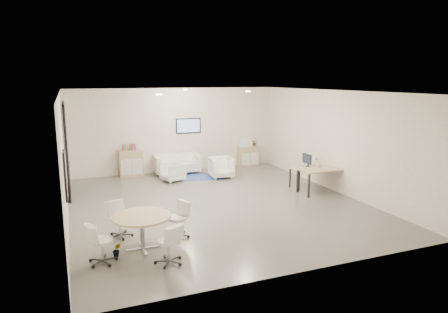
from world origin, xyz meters
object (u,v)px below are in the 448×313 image
armchair_left (173,171)px  sideboard_left (131,163)px  loveseat (177,164)px  armchair_right (221,166)px  round_table (142,219)px  sideboard_right (248,156)px  desk_front (322,171)px  desk_rear (310,170)px

armchair_left → sideboard_left: bearing=-152.0°
loveseat → armchair_right: 1.83m
armchair_right → round_table: size_ratio=0.68×
armchair_left → sideboard_right: bearing=94.3°
armchair_right → desk_front: 3.75m
sideboard_right → round_table: sideboard_right is taller
sideboard_left → armchair_right: sideboard_left is taller
armchair_left → desk_front: (4.03, -3.13, 0.35)m
desk_rear → sideboard_right: bearing=103.0°
sideboard_left → sideboard_right: sideboard_left is taller
loveseat → armchair_left: (-0.44, -1.11, 0.01)m
armchair_left → round_table: round_table is taller
sideboard_left → desk_front: 6.89m
loveseat → armchair_right: bearing=-43.3°
armchair_right → round_table: armchair_right is taller
desk_front → round_table: bearing=-159.3°
armchair_right → sideboard_right: bearing=44.2°
desk_rear → sideboard_left: bearing=150.0°
round_table → desk_rear: bearing=25.4°
sideboard_left → round_table: (-0.77, -6.64, 0.18)m
loveseat → round_table: bearing=-110.6°
sideboard_right → desk_front: bearing=-83.6°
desk_rear → desk_front: size_ratio=0.89×
armchair_right → round_table: (-3.78, -5.20, 0.25)m
sideboard_right → round_table: size_ratio=0.67×
loveseat → desk_rear: loveseat is taller
sideboard_left → sideboard_right: bearing=0.3°
sideboard_right → desk_front: sideboard_right is taller
armchair_left → round_table: size_ratio=0.58×
desk_front → round_table: desk_front is taller
round_table → sideboard_right: bearing=50.2°
loveseat → desk_rear: bearing=-45.2°
sideboard_left → loveseat: size_ratio=0.57×
armchair_right → round_table: 6.43m
sideboard_right → armchair_left: 3.77m
sideboard_left → armchair_left: 1.79m
sideboard_right → desk_rear: sideboard_right is taller
sideboard_left → round_table: 6.69m
loveseat → desk_rear: (3.57, -3.61, 0.26)m
sideboard_left → round_table: sideboard_left is taller
sideboard_right → armchair_left: sideboard_right is taller
sideboard_right → loveseat: size_ratio=0.49×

